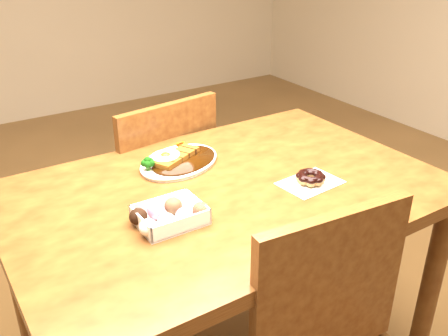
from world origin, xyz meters
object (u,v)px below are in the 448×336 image
table (227,217)px  chair_far (154,193)px  katsu_curry_plate (177,160)px  donut_box (169,215)px  pon_de_ring (311,178)px

table → chair_far: size_ratio=1.38×
katsu_curry_plate → donut_box: katsu_curry_plate is taller
chair_far → pon_de_ring: chair_far is taller
katsu_curry_plate → pon_de_ring: bearing=-50.7°
table → chair_far: (0.01, 0.54, -0.17)m
donut_box → pon_de_ring: size_ratio=1.04×
chair_far → donut_box: (-0.23, -0.62, 0.29)m
donut_box → pon_de_ring: bearing=-3.8°
table → donut_box: donut_box is taller
table → pon_de_ring: (0.21, -0.11, 0.12)m
chair_far → katsu_curry_plate: (-0.06, -0.33, 0.29)m
donut_box → chair_far: bearing=69.2°
chair_far → donut_box: chair_far is taller
donut_box → table: bearing=20.0°
katsu_curry_plate → chair_far: bearing=79.8°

